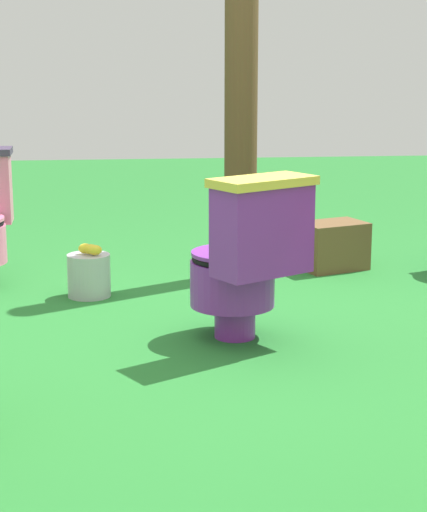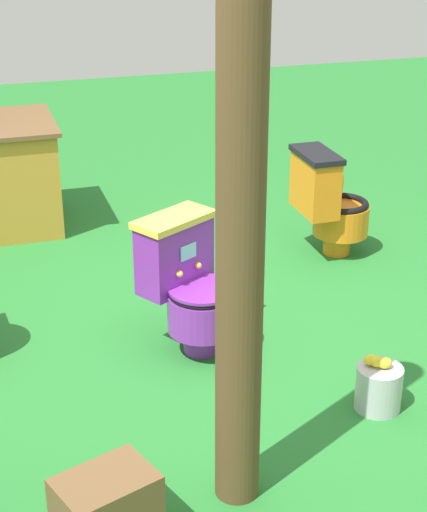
# 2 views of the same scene
# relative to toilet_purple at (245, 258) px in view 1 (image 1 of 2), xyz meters

# --- Properties ---
(ground) EXTENTS (14.00, 14.00, 0.00)m
(ground) POSITION_rel_toilet_purple_xyz_m (-0.00, -0.15, -0.37)
(ground) COLOR #26752D
(toilet_purple) EXTENTS (0.60, 0.63, 0.73)m
(toilet_purple) POSITION_rel_toilet_purple_xyz_m (0.00, 0.00, 0.00)
(toilet_purple) COLOR purple
(toilet_purple) RESTS_ON ground
(wooden_post) EXTENTS (0.18, 0.18, 2.19)m
(wooden_post) POSITION_rel_toilet_purple_xyz_m (-0.14, -1.19, 0.72)
(wooden_post) COLOR brown
(wooden_post) RESTS_ON ground
(small_crate) EXTENTS (0.43, 0.36, 0.27)m
(small_crate) POSITION_rel_toilet_purple_xyz_m (-0.70, -1.29, -0.23)
(small_crate) COLOR brown
(small_crate) RESTS_ON ground
(lemon_bucket) EXTENTS (0.22, 0.22, 0.28)m
(lemon_bucket) POSITION_rel_toilet_purple_xyz_m (0.69, -0.82, -0.25)
(lemon_bucket) COLOR #B7B7BF
(lemon_bucket) RESTS_ON ground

